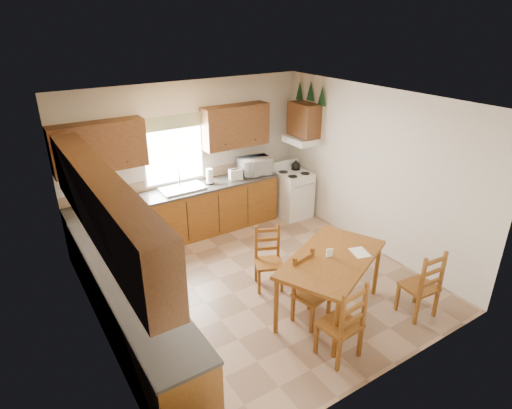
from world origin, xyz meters
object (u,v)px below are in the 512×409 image
microwave (255,166)px  chair_far_left (269,259)px  chair_near_left (340,320)px  chair_near_right (420,282)px  dining_table (330,285)px  chair_far_right (312,290)px  stove (293,195)px

microwave → chair_far_left: (-1.08, -2.06, -0.62)m
microwave → chair_near_left: size_ratio=0.53×
chair_near_right → chair_far_left: chair_near_right is taller
dining_table → chair_far_right: chair_far_right is taller
chair_near_left → chair_near_right: bearing=175.3°
dining_table → chair_far_left: size_ratio=1.71×
dining_table → chair_near_right: chair_near_right is taller
microwave → chair_near_left: (-1.18, -3.65, -0.57)m
chair_far_right → microwave: bearing=59.3°
chair_near_right → chair_far_left: bearing=-45.2°
stove → chair_near_right: (-0.48, -3.35, 0.05)m
microwave → dining_table: size_ratio=0.34×
chair_far_left → chair_far_right: size_ratio=0.98×
dining_table → chair_near_left: size_ratio=1.56×
stove → microwave: 1.00m
dining_table → chair_near_right: bearing=-59.1°
microwave → chair_far_left: size_ratio=0.58×
stove → dining_table: stove is taller
stove → chair_near_left: chair_near_left is taller
chair_near_right → chair_far_left: 2.06m
stove → chair_far_left: 2.52m
dining_table → chair_near_right: 1.18m
stove → dining_table: size_ratio=0.55×
stove → chair_near_left: (-1.89, -3.35, 0.07)m
microwave → chair_near_right: 3.70m
stove → chair_near_left: 3.85m
chair_near_left → chair_far_right: (0.13, 0.65, -0.04)m
microwave → dining_table: (-0.74, -2.99, -0.66)m
stove → chair_far_right: chair_far_right is taller
stove → dining_table: 3.06m
chair_near_left → dining_table: bearing=-128.7°
stove → chair_far_left: bearing=-133.6°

